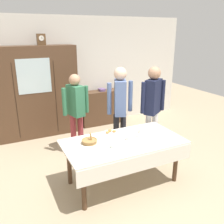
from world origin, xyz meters
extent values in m
plane|color=tan|center=(0.00, 0.00, 0.00)|extent=(12.00, 12.00, 0.00)
cube|color=silver|center=(0.00, 2.65, 1.35)|extent=(6.40, 0.10, 2.70)
cylinder|color=#4C3321|center=(-0.78, -0.54, 0.35)|extent=(0.07, 0.07, 0.70)
cylinder|color=#4C3321|center=(0.78, -0.54, 0.35)|extent=(0.07, 0.07, 0.70)
cylinder|color=#4C3321|center=(-0.78, 0.14, 0.35)|extent=(0.07, 0.07, 0.70)
cylinder|color=#4C3321|center=(0.78, 0.14, 0.35)|extent=(0.07, 0.07, 0.70)
cube|color=silver|center=(0.00, -0.20, 0.72)|extent=(1.84, 0.96, 0.03)
cube|color=silver|center=(0.00, -0.68, 0.58)|extent=(1.84, 0.01, 0.24)
cube|color=#4C3321|center=(-0.90, 2.35, 1.03)|extent=(1.93, 0.45, 2.05)
cube|color=silver|center=(-0.90, 2.13, 1.44)|extent=(0.69, 0.01, 0.74)
cube|color=black|center=(-1.32, 2.13, 0.92)|extent=(0.01, 0.01, 1.64)
cube|color=black|center=(-0.48, 2.13, 0.92)|extent=(0.01, 0.01, 1.64)
cube|color=brown|center=(-0.65, 2.35, 2.17)|extent=(0.18, 0.10, 0.24)
cylinder|color=white|center=(-0.65, 2.30, 2.20)|extent=(0.11, 0.01, 0.11)
cube|color=black|center=(-0.65, 2.30, 2.22)|extent=(0.00, 0.00, 0.04)
cube|color=black|center=(-0.63, 2.30, 2.20)|extent=(0.05, 0.00, 0.00)
cube|color=#4C3321|center=(0.78, 2.41, 0.44)|extent=(1.13, 0.35, 0.88)
cube|color=#664C7A|center=(0.78, 2.41, 0.90)|extent=(0.16, 0.20, 0.04)
cube|color=#664C7A|center=(0.78, 2.41, 0.93)|extent=(0.16, 0.19, 0.02)
cylinder|color=silver|center=(-0.26, -0.36, 0.74)|extent=(0.13, 0.13, 0.01)
cylinder|color=silver|center=(-0.26, -0.36, 0.77)|extent=(0.08, 0.08, 0.05)
torus|color=silver|center=(-0.22, -0.36, 0.77)|extent=(0.04, 0.01, 0.04)
cylinder|color=white|center=(0.08, -0.21, 0.74)|extent=(0.13, 0.13, 0.01)
cylinder|color=white|center=(0.08, -0.21, 0.77)|extent=(0.08, 0.08, 0.05)
torus|color=white|center=(0.12, -0.21, 0.77)|extent=(0.04, 0.01, 0.04)
cylinder|color=#47230F|center=(0.08, -0.21, 0.79)|extent=(0.06, 0.06, 0.01)
cylinder|color=white|center=(0.27, -0.20, 0.74)|extent=(0.13, 0.13, 0.01)
cylinder|color=white|center=(0.27, -0.20, 0.77)|extent=(0.08, 0.08, 0.05)
torus|color=white|center=(0.31, -0.20, 0.77)|extent=(0.04, 0.01, 0.04)
cylinder|color=#47230F|center=(0.27, -0.20, 0.79)|extent=(0.06, 0.06, 0.01)
cylinder|color=white|center=(0.64, -0.29, 0.74)|extent=(0.13, 0.13, 0.01)
cylinder|color=white|center=(0.64, -0.29, 0.77)|extent=(0.08, 0.08, 0.05)
torus|color=white|center=(0.68, -0.29, 0.77)|extent=(0.04, 0.01, 0.04)
cylinder|color=white|center=(0.40, -0.06, 0.74)|extent=(0.13, 0.13, 0.01)
cylinder|color=white|center=(0.40, -0.06, 0.77)|extent=(0.08, 0.08, 0.05)
torus|color=white|center=(0.44, -0.06, 0.77)|extent=(0.04, 0.01, 0.04)
cylinder|color=#9E7542|center=(-0.50, -0.05, 0.76)|extent=(0.22, 0.22, 0.05)
torus|color=#9E7542|center=(-0.50, -0.05, 0.78)|extent=(0.24, 0.24, 0.02)
cylinder|color=tan|center=(-0.47, -0.06, 0.83)|extent=(0.03, 0.03, 0.12)
cylinder|color=tan|center=(-0.47, -0.05, 0.83)|extent=(0.03, 0.02, 0.12)
cylinder|color=tan|center=(-0.47, -0.03, 0.83)|extent=(0.02, 0.04, 0.12)
cylinder|color=white|center=(-0.05, 0.14, 0.74)|extent=(0.28, 0.28, 0.01)
ellipsoid|color=#BC7F3D|center=(0.01, 0.14, 0.76)|extent=(0.07, 0.05, 0.04)
ellipsoid|color=#BC7F3D|center=(-0.04, 0.20, 0.76)|extent=(0.07, 0.05, 0.04)
ellipsoid|color=#BC7F3D|center=(-0.11, 0.15, 0.76)|extent=(0.07, 0.05, 0.04)
cube|color=silver|center=(0.77, 0.03, 0.74)|extent=(0.10, 0.01, 0.00)
ellipsoid|color=silver|center=(0.82, 0.03, 0.74)|extent=(0.03, 0.02, 0.01)
cube|color=silver|center=(0.53, -0.48, 0.74)|extent=(0.10, 0.01, 0.00)
ellipsoid|color=silver|center=(0.59, -0.48, 0.74)|extent=(0.03, 0.02, 0.01)
cylinder|color=#232328|center=(0.30, 0.63, 0.43)|extent=(0.11, 0.11, 0.86)
cylinder|color=#232328|center=(0.45, 0.63, 0.43)|extent=(0.11, 0.11, 0.86)
cube|color=slate|center=(0.37, 0.63, 1.18)|extent=(0.33, 0.41, 0.64)
sphere|color=#DBB293|center=(0.37, 0.63, 1.62)|extent=(0.23, 0.23, 0.23)
cylinder|color=slate|center=(0.15, 0.63, 1.18)|extent=(0.08, 0.08, 0.58)
cylinder|color=slate|center=(0.59, 0.63, 1.18)|extent=(0.08, 0.08, 0.58)
cylinder|color=#933338|center=(-0.40, 1.14, 0.39)|extent=(0.11, 0.11, 0.79)
cylinder|color=#933338|center=(-0.25, 1.14, 0.39)|extent=(0.11, 0.11, 0.79)
cube|color=#33704C|center=(-0.32, 1.14, 1.08)|extent=(0.28, 0.40, 0.59)
sphere|color=tan|center=(-0.32, 1.14, 1.48)|extent=(0.21, 0.21, 0.21)
cylinder|color=#33704C|center=(-0.54, 1.14, 1.08)|extent=(0.08, 0.08, 0.53)
cylinder|color=#33704C|center=(-0.10, 1.14, 1.08)|extent=(0.08, 0.08, 0.53)
cylinder|color=silver|center=(0.88, 0.41, 0.43)|extent=(0.11, 0.11, 0.86)
cylinder|color=silver|center=(1.03, 0.41, 0.43)|extent=(0.11, 0.11, 0.86)
cube|color=#191E38|center=(0.95, 0.41, 1.19)|extent=(0.41, 0.36, 0.65)
sphere|color=tan|center=(0.95, 0.41, 1.63)|extent=(0.23, 0.23, 0.23)
cylinder|color=#191E38|center=(0.73, 0.41, 1.19)|extent=(0.08, 0.08, 0.58)
cylinder|color=#191E38|center=(1.17, 0.41, 1.19)|extent=(0.08, 0.08, 0.58)
camera|label=1|loc=(-1.65, -3.20, 2.34)|focal=39.04mm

